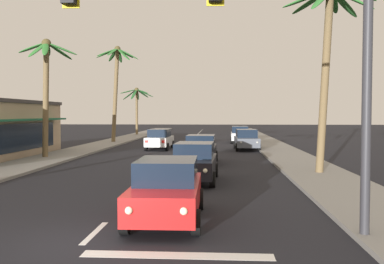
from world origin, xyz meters
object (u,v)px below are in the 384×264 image
(sedan_oncoming_far, at_px, (160,139))
(sedan_parked_nearest_kerb, at_px, (246,140))
(sedan_lead_at_stop_bar, at_px, (167,189))
(sedan_parked_mid_kerb, at_px, (240,134))
(palm_right_second, at_px, (328,37))
(sedan_third_in_queue, at_px, (194,162))
(palm_left_second, at_px, (46,76))
(palm_left_third, at_px, (116,76))
(palm_left_farthest, at_px, (137,100))
(traffic_signal_mast, at_px, (225,14))
(sedan_fifth_in_queue, at_px, (201,149))

(sedan_oncoming_far, relative_size, sedan_parked_nearest_kerb, 1.01)
(sedan_lead_at_stop_bar, bearing_deg, sedan_oncoming_far, 98.37)
(sedan_parked_mid_kerb, relative_size, palm_right_second, 0.49)
(sedan_third_in_queue, height_order, palm_right_second, palm_right_second)
(sedan_lead_at_stop_bar, height_order, palm_left_second, palm_left_second)
(palm_left_third, relative_size, palm_left_farthest, 1.49)
(sedan_lead_at_stop_bar, bearing_deg, sedan_third_in_queue, 86.94)
(traffic_signal_mast, relative_size, palm_left_third, 1.09)
(palm_left_third, bearing_deg, sedan_parked_mid_kerb, 4.95)
(traffic_signal_mast, bearing_deg, sedan_lead_at_stop_bar, 135.35)
(sedan_parked_mid_kerb, height_order, palm_right_second, palm_right_second)
(sedan_fifth_in_queue, bearing_deg, sedan_parked_mid_kerb, 80.06)
(palm_left_farthest, bearing_deg, sedan_fifth_in_queue, -72.81)
(traffic_signal_mast, height_order, sedan_third_in_queue, traffic_signal_mast)
(sedan_lead_at_stop_bar, bearing_deg, palm_left_third, 105.98)
(sedan_parked_nearest_kerb, xyz_separation_m, palm_left_farthest, (-13.43, 23.03, 4.01))
(palm_left_second, relative_size, palm_right_second, 0.86)
(sedan_fifth_in_queue, distance_m, sedan_oncoming_far, 10.56)
(sedan_fifth_in_queue, bearing_deg, palm_right_second, -36.56)
(palm_left_second, relative_size, palm_left_third, 0.80)
(palm_left_third, distance_m, palm_left_farthest, 15.50)
(sedan_oncoming_far, relative_size, palm_left_second, 0.58)
(sedan_third_in_queue, bearing_deg, sedan_parked_nearest_kerb, 78.64)
(sedan_lead_at_stop_bar, bearing_deg, palm_left_second, 121.97)
(palm_left_third, relative_size, palm_right_second, 1.08)
(sedan_third_in_queue, bearing_deg, palm_right_second, 20.14)
(sedan_fifth_in_queue, relative_size, palm_left_farthest, 0.69)
(sedan_lead_at_stop_bar, xyz_separation_m, sedan_third_in_queue, (0.37, 6.87, 0.00))
(traffic_signal_mast, distance_m, sedan_oncoming_far, 26.01)
(sedan_third_in_queue, bearing_deg, sedan_lead_at_stop_bar, -93.06)
(sedan_third_in_queue, xyz_separation_m, palm_left_farthest, (-10.11, 39.51, 4.01))
(palm_left_second, bearing_deg, palm_right_second, -21.67)
(sedan_third_in_queue, relative_size, sedan_parked_nearest_kerb, 1.00)
(traffic_signal_mast, xyz_separation_m, sedan_third_in_queue, (-1.19, 8.41, -4.41))
(sedan_oncoming_far, xyz_separation_m, palm_left_third, (-5.41, 7.44, 5.89))
(sedan_lead_at_stop_bar, height_order, palm_left_farthest, palm_left_farthest)
(sedan_lead_at_stop_bar, relative_size, palm_left_third, 0.46)
(sedan_third_in_queue, bearing_deg, palm_left_farthest, 104.36)
(sedan_parked_mid_kerb, height_order, palm_left_second, palm_left_second)
(sedan_parked_nearest_kerb, relative_size, palm_left_farthest, 0.69)
(sedan_oncoming_far, distance_m, palm_left_second, 11.11)
(traffic_signal_mast, distance_m, sedan_third_in_queue, 9.58)
(sedan_parked_nearest_kerb, bearing_deg, palm_left_third, 148.58)
(sedan_fifth_in_queue, xyz_separation_m, palm_left_farthest, (-10.10, 32.64, 4.01))
(palm_right_second, bearing_deg, sedan_parked_mid_kerb, 97.42)
(sedan_third_in_queue, xyz_separation_m, palm_right_second, (6.19, 2.27, 5.72))
(sedan_parked_mid_kerb, xyz_separation_m, palm_right_second, (2.99, -22.96, 5.72))
(sedan_oncoming_far, bearing_deg, palm_left_second, -128.22)
(sedan_lead_at_stop_bar, xyz_separation_m, palm_left_third, (-8.88, 31.02, 5.89))
(palm_left_farthest, bearing_deg, palm_right_second, -66.36)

